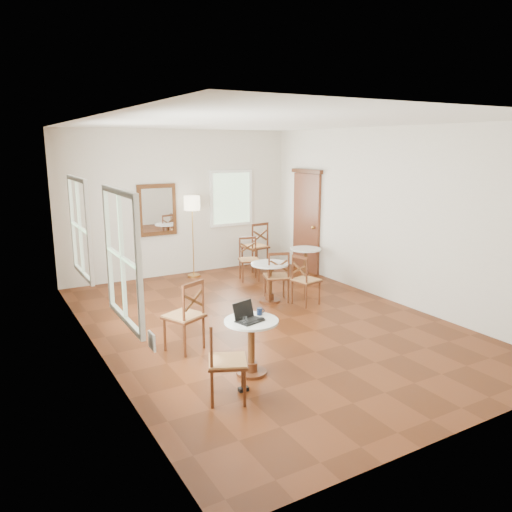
{
  "coord_description": "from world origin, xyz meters",
  "views": [
    {
      "loc": [
        -3.76,
        -6.23,
        2.68
      ],
      "look_at": [
        0.0,
        0.3,
        1.0
      ],
      "focal_mm": 34.86,
      "sensor_mm": 36.0,
      "label": 1
    }
  ],
  "objects": [
    {
      "name": "chair_near_a",
      "position": [
        -1.46,
        -0.36,
        0.48
      ],
      "size": [
        0.59,
        0.59,
        0.97
      ],
      "rotation": [
        0.0,
        0.0,
        3.57
      ],
      "color": "#4D2613",
      "rests_on": "ground"
    },
    {
      "name": "laptop",
      "position": [
        -1.1,
        -1.41,
        0.73
      ],
      "size": [
        0.35,
        0.32,
        0.21
      ],
      "rotation": [
        0.0,
        0.0,
        0.26
      ],
      "color": "black",
      "rests_on": "cafe_table_near"
    },
    {
      "name": "cafe_table_mid",
      "position": [
        0.61,
        0.88,
        0.43
      ],
      "size": [
        0.65,
        0.65,
        0.69
      ],
      "color": "#4D2613",
      "rests_on": "ground"
    },
    {
      "name": "mouse",
      "position": [
        -0.97,
        -1.49,
        0.7
      ],
      "size": [
        0.11,
        0.08,
        0.04
      ],
      "primitive_type": "ellipsoid",
      "rotation": [
        0.0,
        0.0,
        -0.13
      ],
      "color": "black",
      "rests_on": "cafe_table_near"
    },
    {
      "name": "power_adapter",
      "position": [
        -1.34,
        -1.75,
        0.02
      ],
      "size": [
        0.11,
        0.07,
        0.05
      ],
      "primitive_type": "cube",
      "color": "black",
      "rests_on": "ground"
    },
    {
      "name": "water_glass",
      "position": [
        -1.19,
        -1.52,
        0.73
      ],
      "size": [
        0.05,
        0.05,
        0.09
      ],
      "primitive_type": "cylinder",
      "color": "white",
      "rests_on": "cafe_table_near"
    },
    {
      "name": "chair_mid_a",
      "position": [
        0.73,
        0.84,
        0.45
      ],
      "size": [
        0.53,
        0.53,
        0.9
      ],
      "rotation": [
        0.0,
        0.0,
        2.8
      ],
      "color": "#4D2613",
      "rests_on": "ground"
    },
    {
      "name": "room_shell",
      "position": [
        -0.06,
        0.27,
        1.89
      ],
      "size": [
        5.02,
        7.02,
        3.01
      ],
      "color": "beige",
      "rests_on": "ground"
    },
    {
      "name": "navy_mug",
      "position": [
        -0.87,
        -1.31,
        0.72
      ],
      "size": [
        0.11,
        0.07,
        0.08
      ],
      "color": "black",
      "rests_on": "cafe_table_near"
    },
    {
      "name": "floor_lamp",
      "position": [
        0.14,
        3.15,
        1.42
      ],
      "size": [
        0.33,
        0.33,
        1.68
      ],
      "color": "#BF8C3F",
      "rests_on": "ground"
    },
    {
      "name": "cafe_table_back",
      "position": [
        1.97,
        1.73,
        0.41
      ],
      "size": [
        0.62,
        0.62,
        0.66
      ],
      "color": "#4D2613",
      "rests_on": "ground"
    },
    {
      "name": "chair_back_a",
      "position": [
        1.53,
        2.99,
        0.53
      ],
      "size": [
        0.53,
        0.53,
        1.06
      ],
      "rotation": [
        0.0,
        0.0,
        3.24
      ],
      "color": "#4D2613",
      "rests_on": "ground"
    },
    {
      "name": "chair_mid_b",
      "position": [
        1.05,
        0.44,
        0.44
      ],
      "size": [
        0.48,
        0.48,
        0.88
      ],
      "rotation": [
        0.0,
        0.0,
        1.77
      ],
      "color": "#4D2613",
      "rests_on": "ground"
    },
    {
      "name": "chair_near_b",
      "position": [
        -1.6,
        -1.82,
        0.45
      ],
      "size": [
        0.55,
        0.55,
        0.9
      ],
      "rotation": [
        0.0,
        0.0,
        1.14
      ],
      "color": "#4D2613",
      "rests_on": "ground"
    },
    {
      "name": "cafe_table_near",
      "position": [
        -1.05,
        -1.42,
        0.42
      ],
      "size": [
        0.64,
        0.64,
        0.68
      ],
      "color": "#4D2613",
      "rests_on": "ground"
    },
    {
      "name": "ground",
      "position": [
        0.0,
        0.0,
        0.0
      ],
      "size": [
        7.0,
        7.0,
        0.0
      ],
      "primitive_type": "plane",
      "color": "#55250E",
      "rests_on": "ground"
    },
    {
      "name": "chair_back_b",
      "position": [
        1.0,
        2.32,
        0.43
      ],
      "size": [
        0.5,
        0.5,
        0.87
      ],
      "rotation": [
        0.0,
        0.0,
        -0.31
      ],
      "color": "#4D2613",
      "rests_on": "ground"
    }
  ]
}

